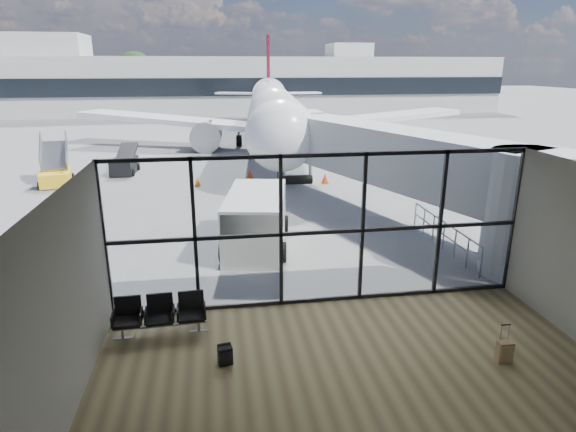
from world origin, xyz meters
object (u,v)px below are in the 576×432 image
object	(u,v)px
seating_row	(160,313)
mobile_stairs	(56,175)
suitcase	(505,352)
airliner	(272,109)
service_van	(256,220)
belt_loader	(125,164)
backpack	(225,355)

from	to	relation	value
seating_row	mobile_stairs	distance (m)	19.76
seating_row	suitcase	size ratio (longest dim) A/B	2.49
airliner	service_van	world-z (taller)	airliner
suitcase	mobile_stairs	distance (m)	26.24
seating_row	suitcase	distance (m)	8.63
seating_row	service_van	distance (m)	6.68
belt_loader	mobile_stairs	bearing A→B (deg)	-140.95
seating_row	backpack	distance (m)	2.39
seating_row	belt_loader	world-z (taller)	belt_loader
seating_row	suitcase	xyz separation A→B (m)	(8.21, -2.65, -0.30)
seating_row	belt_loader	xyz separation A→B (m)	(-4.24, 20.80, -0.01)
service_van	mobile_stairs	bearing A→B (deg)	141.44
belt_loader	mobile_stairs	distance (m)	4.41
airliner	service_van	xyz separation A→B (m)	(-3.82, -25.52, -2.02)
airliner	mobile_stairs	size ratio (longest dim) A/B	11.10
airliner	service_van	distance (m)	25.89
airliner	mobile_stairs	bearing A→B (deg)	-132.36
airliner	mobile_stairs	xyz separation A→B (m)	(-14.66, -13.26, -2.56)
seating_row	service_van	xyz separation A→B (m)	(3.07, 5.91, 0.51)
mobile_stairs	seating_row	bearing A→B (deg)	-78.32
belt_loader	service_van	bearing A→B (deg)	-61.53
belt_loader	backpack	bearing A→B (deg)	-73.05
suitcase	airliner	distance (m)	34.22
backpack	suitcase	distance (m)	6.64
seating_row	suitcase	bearing A→B (deg)	-19.80
belt_loader	mobile_stairs	size ratio (longest dim) A/B	1.06
service_van	seating_row	bearing A→B (deg)	-107.54
seating_row	service_van	bearing A→B (deg)	60.59
service_van	belt_loader	size ratio (longest dim) A/B	1.37
mobile_stairs	suitcase	bearing A→B (deg)	-63.97
service_van	belt_loader	world-z (taller)	service_van
suitcase	mobile_stairs	world-z (taller)	mobile_stairs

